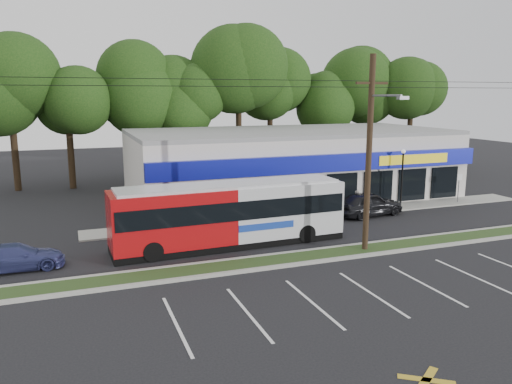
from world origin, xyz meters
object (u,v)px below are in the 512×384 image
at_px(sign_post, 459,183).
at_px(car_blue, 16,257).
at_px(car_dark, 369,204).
at_px(pedestrian_b, 356,202).
at_px(pedestrian_a, 309,210).
at_px(lamp_post, 402,171).
at_px(utility_pole, 367,148).
at_px(metrobus, 230,213).

height_order(sign_post, car_blue, sign_post).
xyz_separation_m(car_dark, pedestrian_b, (-0.40, 0.92, -0.03)).
distance_m(pedestrian_a, pedestrian_b, 4.19).
bearing_deg(car_dark, lamp_post, -78.60).
height_order(sign_post, car_dark, sign_post).
height_order(utility_pole, sign_post, utility_pole).
xyz_separation_m(car_dark, pedestrian_a, (-4.48, -0.03, -0.03)).
distance_m(metrobus, pedestrian_b, 11.14).
height_order(utility_pole, metrobus, utility_pole).
xyz_separation_m(lamp_post, pedestrian_a, (-7.99, -1.25, -1.87)).
bearing_deg(car_blue, car_dark, -81.86).
distance_m(car_dark, car_blue, 21.55).
bearing_deg(pedestrian_b, sign_post, -162.89).
distance_m(utility_pole, car_blue, 17.63).
bearing_deg(utility_pole, pedestrian_b, 60.66).
relative_size(lamp_post, sign_post, 1.91).
bearing_deg(lamp_post, utility_pole, -136.05).
xyz_separation_m(sign_post, pedestrian_a, (-12.99, -1.03, -0.76)).
relative_size(sign_post, car_blue, 0.52).
relative_size(metrobus, car_dark, 2.62).
relative_size(lamp_post, pedestrian_a, 2.67).
height_order(lamp_post, sign_post, lamp_post).
xyz_separation_m(sign_post, pedestrian_b, (-8.91, -0.07, -0.76)).
distance_m(car_dark, pedestrian_a, 4.48).
bearing_deg(pedestrian_a, pedestrian_b, 160.48).
xyz_separation_m(metrobus, pedestrian_b, (10.35, 4.00, -1.01)).
xyz_separation_m(lamp_post, metrobus, (-14.26, -4.30, -0.87)).
distance_m(sign_post, car_dark, 8.60).
xyz_separation_m(car_blue, pedestrian_b, (20.90, 4.24, 0.18)).
bearing_deg(car_dark, pedestrian_a, 82.71).
bearing_deg(utility_pole, car_dark, 55.02).
bearing_deg(metrobus, sign_post, 10.16).
bearing_deg(utility_pole, metrobus, 149.61).
bearing_deg(sign_post, pedestrian_b, -179.52).
distance_m(metrobus, pedestrian_a, 7.04).
distance_m(metrobus, car_blue, 10.61).
bearing_deg(car_blue, metrobus, -89.41).
height_order(lamp_post, car_dark, lamp_post).
relative_size(utility_pole, metrobus, 3.92).
relative_size(metrobus, pedestrian_a, 8.01).
relative_size(sign_post, pedestrian_b, 1.39).
bearing_deg(car_blue, pedestrian_a, -79.66).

